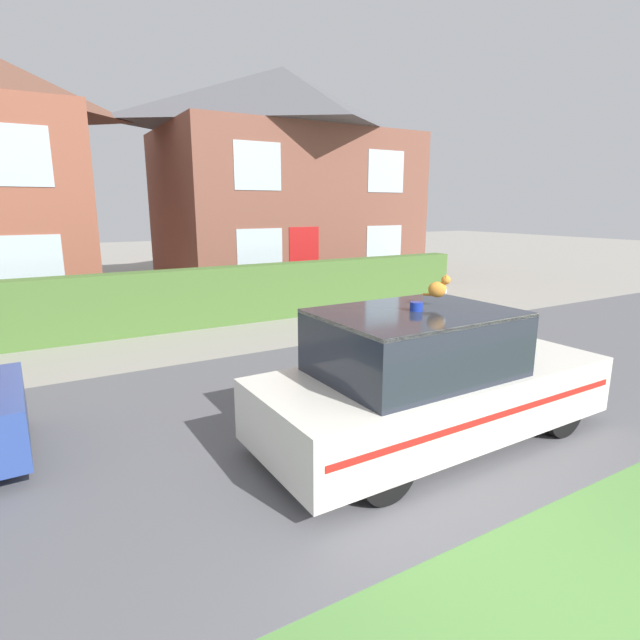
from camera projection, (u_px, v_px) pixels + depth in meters
name	position (u px, v px, depth m)	size (l,w,h in m)	color
ground_plane	(605.00, 634.00, 3.22)	(80.00, 80.00, 0.00)	gray
road_strip	(305.00, 414.00, 6.63)	(28.00, 5.90, 0.01)	#5B5B60
garden_hedge	(228.00, 295.00, 11.64)	(13.31, 0.51, 1.34)	#4C7233
police_car	(428.00, 380.00, 5.76)	(4.33, 1.79, 1.67)	black
cat	(439.00, 288.00, 5.68)	(0.25, 0.30, 0.27)	orange
house_right	(284.00, 177.00, 17.24)	(8.48, 5.94, 7.21)	brown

